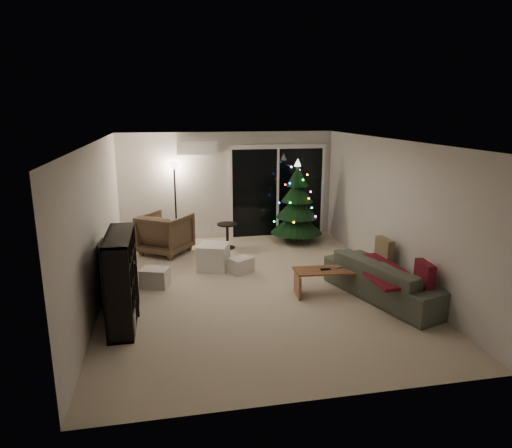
{
  "coord_description": "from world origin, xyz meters",
  "views": [
    {
      "loc": [
        -1.38,
        -7.29,
        3.0
      ],
      "look_at": [
        0.1,
        0.3,
        1.05
      ],
      "focal_mm": 32.0,
      "sensor_mm": 36.0,
      "label": 1
    }
  ],
  "objects": [
    {
      "name": "cushion_b",
      "position": [
        2.3,
        -1.51,
        0.59
      ],
      "size": [
        0.16,
        0.44,
        0.43
      ],
      "primitive_type": "cube",
      "rotation": [
        0.0,
        0.0,
        -0.07
      ],
      "color": "maroon",
      "rests_on": "sofa"
    },
    {
      "name": "cardboard_box_a",
      "position": [
        -1.68,
        0.35,
        0.16
      ],
      "size": [
        0.54,
        0.47,
        0.33
      ],
      "primitive_type": "cube",
      "rotation": [
        0.0,
        0.0,
        -0.31
      ],
      "color": "silver",
      "rests_on": "floor"
    },
    {
      "name": "coffee_table",
      "position": [
        1.27,
        -0.5,
        0.21
      ],
      "size": [
        1.35,
        0.57,
        0.42
      ],
      "primitive_type": null,
      "rotation": [
        0.0,
        0.0,
        -0.09
      ],
      "color": "brown",
      "rests_on": "floor"
    },
    {
      "name": "bookshelf",
      "position": [
        -2.25,
        -0.98,
        0.66
      ],
      "size": [
        0.66,
        1.37,
        1.33
      ],
      "primitive_type": null,
      "rotation": [
        0.0,
        0.0,
        0.25
      ],
      "color": "black",
      "rests_on": "floor"
    },
    {
      "name": "room",
      "position": [
        0.46,
        1.49,
        1.02
      ],
      "size": [
        6.5,
        7.51,
        2.6
      ],
      "color": "beige",
      "rests_on": "ground"
    },
    {
      "name": "sofa",
      "position": [
        2.05,
        -0.86,
        0.33
      ],
      "size": [
        1.52,
        2.4,
        0.65
      ],
      "primitive_type": "imported",
      "rotation": [
        0.0,
        0.0,
        1.88
      ],
      "color": "#3E4538",
      "rests_on": "floor"
    },
    {
      "name": "remote_a",
      "position": [
        1.12,
        -0.5,
        0.43
      ],
      "size": [
        0.16,
        0.05,
        0.02
      ],
      "primitive_type": "cube",
      "color": "black",
      "rests_on": "coffee_table"
    },
    {
      "name": "media_cabinet",
      "position": [
        -2.25,
        -0.22,
        0.42
      ],
      "size": [
        0.73,
        1.4,
        0.84
      ],
      "primitive_type": "cube",
      "rotation": [
        0.0,
        0.0,
        0.18
      ],
      "color": "black",
      "rests_on": "floor"
    },
    {
      "name": "christmas_tree",
      "position": [
        1.5,
        2.58,
        0.96
      ],
      "size": [
        1.45,
        1.45,
        1.92
      ],
      "primitive_type": "cone",
      "rotation": [
        0.0,
        0.0,
        0.25
      ],
      "color": "#15351D",
      "rests_on": "floor"
    },
    {
      "name": "side_table",
      "position": [
        -0.14,
        2.37,
        0.28
      ],
      "size": [
        0.59,
        0.59,
        0.56
      ],
      "primitive_type": "cylinder",
      "rotation": [
        0.0,
        0.0,
        -0.43
      ],
      "color": "black",
      "rests_on": "floor"
    },
    {
      "name": "cushion_a",
      "position": [
        2.3,
        -0.21,
        0.59
      ],
      "size": [
        0.17,
        0.44,
        0.43
      ],
      "primitive_type": "cube",
      "rotation": [
        0.0,
        0.0,
        0.09
      ],
      "color": "#817453",
      "rests_on": "sofa"
    },
    {
      "name": "armchair",
      "position": [
        -1.48,
        2.26,
        0.43
      ],
      "size": [
        1.3,
        1.31,
        0.86
      ],
      "primitive_type": "imported",
      "rotation": [
        0.0,
        0.0,
        2.53
      ],
      "color": "#453827",
      "rests_on": "floor"
    },
    {
      "name": "stereo",
      "position": [
        -2.25,
        -0.22,
        0.92
      ],
      "size": [
        0.42,
        0.5,
        0.18
      ],
      "primitive_type": "cube",
      "color": "black",
      "rests_on": "media_cabinet"
    },
    {
      "name": "cardboard_box_b",
      "position": [
        -0.1,
        0.75,
        0.15
      ],
      "size": [
        0.52,
        0.49,
        0.29
      ],
      "primitive_type": "cube",
      "rotation": [
        0.0,
        0.0,
        0.58
      ],
      "color": "silver",
      "rests_on": "floor"
    },
    {
      "name": "remote_b",
      "position": [
        1.37,
        -0.45,
        0.43
      ],
      "size": [
        0.16,
        0.09,
        0.02
      ],
      "primitive_type": "cube",
      "rotation": [
        0.0,
        0.0,
        0.35
      ],
      "color": "slate",
      "rests_on": "coffee_table"
    },
    {
      "name": "ottoman",
      "position": [
        -0.59,
        1.06,
        0.24
      ],
      "size": [
        0.69,
        0.69,
        0.49
      ],
      "primitive_type": "cube",
      "rotation": [
        0.0,
        0.0,
        -0.34
      ],
      "color": "silver",
      "rests_on": "floor"
    },
    {
      "name": "sofa_throw",
      "position": [
        1.95,
        -0.86,
        0.47
      ],
      "size": [
        0.7,
        1.62,
        0.05
      ],
      "primitive_type": "cube",
      "color": "maroon",
      "rests_on": "sofa"
    },
    {
      "name": "floor_lamp",
      "position": [
        -1.23,
        3.01,
        0.91
      ],
      "size": [
        0.29,
        0.29,
        1.83
      ],
      "primitive_type": "cylinder",
      "color": "black",
      "rests_on": "floor"
    }
  ]
}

